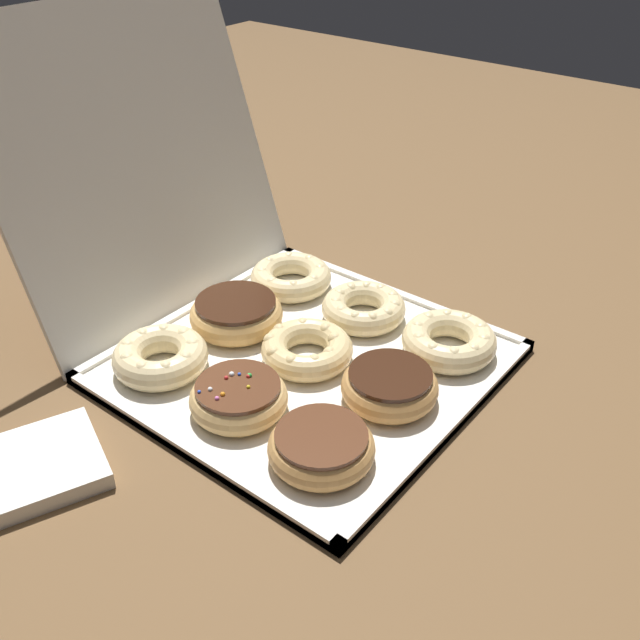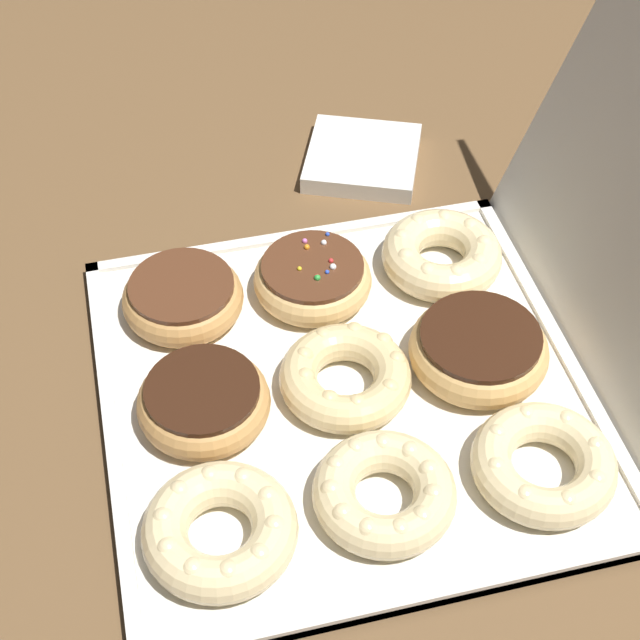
% 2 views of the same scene
% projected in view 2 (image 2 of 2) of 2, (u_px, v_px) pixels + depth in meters
% --- Properties ---
extents(ground_plane, '(3.00, 3.00, 0.00)m').
position_uv_depth(ground_plane, '(345.00, 397.00, 0.85)').
color(ground_plane, brown).
extents(donut_box, '(0.42, 0.42, 0.01)m').
position_uv_depth(donut_box, '(345.00, 393.00, 0.85)').
color(donut_box, silver).
rests_on(donut_box, ground).
extents(chocolate_frosted_donut_0, '(0.11, 0.11, 0.04)m').
position_uv_depth(chocolate_frosted_donut_0, '(183.00, 297.00, 0.90)').
color(chocolate_frosted_donut_0, tan).
rests_on(chocolate_frosted_donut_0, donut_box).
extents(chocolate_frosted_donut_1, '(0.11, 0.11, 0.04)m').
position_uv_depth(chocolate_frosted_donut_1, '(203.00, 399.00, 0.81)').
color(chocolate_frosted_donut_1, tan).
rests_on(chocolate_frosted_donut_1, donut_box).
extents(cruller_donut_2, '(0.12, 0.12, 0.04)m').
position_uv_depth(cruller_donut_2, '(220.00, 529.00, 0.73)').
color(cruller_donut_2, beige).
rests_on(cruller_donut_2, donut_box).
extents(sprinkle_donut_3, '(0.11, 0.11, 0.04)m').
position_uv_depth(sprinkle_donut_3, '(314.00, 278.00, 0.91)').
color(sprinkle_donut_3, '#E5B770').
rests_on(sprinkle_donut_3, donut_box).
extents(cruller_donut_4, '(0.11, 0.11, 0.03)m').
position_uv_depth(cruller_donut_4, '(349.00, 373.00, 0.84)').
color(cruller_donut_4, '#EACC8C').
rests_on(cruller_donut_4, donut_box).
extents(cruller_donut_5, '(0.11, 0.11, 0.04)m').
position_uv_depth(cruller_donut_5, '(382.00, 493.00, 0.75)').
color(cruller_donut_5, beige).
rests_on(cruller_donut_5, donut_box).
extents(cruller_donut_6, '(0.12, 0.12, 0.04)m').
position_uv_depth(cruller_donut_6, '(442.00, 254.00, 0.93)').
color(cruller_donut_6, beige).
rests_on(cruller_donut_6, donut_box).
extents(chocolate_frosted_donut_7, '(0.12, 0.12, 0.04)m').
position_uv_depth(chocolate_frosted_donut_7, '(481.00, 353.00, 0.85)').
color(chocolate_frosted_donut_7, tan).
rests_on(chocolate_frosted_donut_7, donut_box).
extents(cruller_donut_8, '(0.12, 0.12, 0.03)m').
position_uv_depth(cruller_donut_8, '(544.00, 463.00, 0.77)').
color(cruller_donut_8, beige).
rests_on(cruller_donut_8, donut_box).
extents(napkin_stack, '(0.16, 0.16, 0.02)m').
position_uv_depth(napkin_stack, '(363.00, 158.00, 1.07)').
color(napkin_stack, white).
rests_on(napkin_stack, ground).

